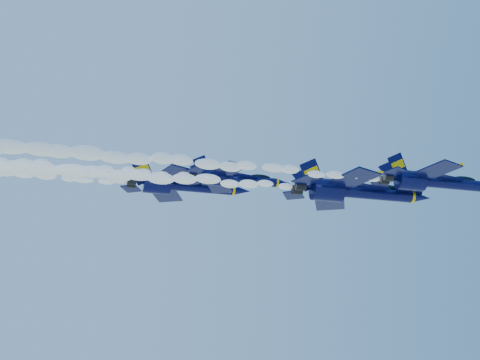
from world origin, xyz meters
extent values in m
cylinder|color=#070836|center=(19.43, -10.13, 151.61)|extent=(8.45, 1.41, 1.41)
ellipsoid|color=#070836|center=(13.51, -10.13, 151.56)|extent=(1.46, 2.54, 6.01)
ellipsoid|color=black|center=(21.03, -10.13, 152.32)|extent=(3.38, 1.10, 0.93)
cube|color=#F5BE01|center=(21.03, -10.13, 152.03)|extent=(3.94, 0.94, 0.17)
cube|color=#070836|center=(15.20, -13.89, 151.61)|extent=(5.03, 5.97, 0.17)
cube|color=#070836|center=(15.20, -6.38, 151.61)|extent=(5.03, 5.97, 0.17)
cube|color=#F5BE01|center=(16.52, -13.89, 151.71)|extent=(2.26, 4.70, 0.09)
cube|color=#F5BE01|center=(16.52, -6.38, 151.71)|extent=(2.26, 4.70, 0.09)
cube|color=#070836|center=(11.45, -11.12, 153.02)|extent=(3.06, 0.97, 3.29)
cube|color=#070836|center=(11.45, -9.15, 153.02)|extent=(3.06, 0.97, 3.29)
cylinder|color=black|center=(10.23, -10.74, 151.52)|extent=(1.13, 1.03, 1.03)
cylinder|color=black|center=(10.23, -9.52, 151.52)|extent=(1.13, 1.03, 1.03)
cube|color=#F5BE01|center=(16.61, -10.13, 152.34)|extent=(10.33, 0.33, 0.08)
ellipsoid|color=white|center=(-17.41, -10.13, 151.22)|extent=(54.33, 2.09, 1.88)
cylinder|color=#070836|center=(10.89, -5.53, 151.27)|extent=(9.79, 1.63, 1.63)
ellipsoid|color=#070836|center=(4.04, -5.53, 151.21)|extent=(1.70, 2.94, 6.96)
cone|color=#070836|center=(17.21, -5.53, 151.27)|extent=(2.83, 1.63, 1.63)
cylinder|color=#F5BE01|center=(15.90, -5.53, 151.27)|extent=(0.38, 1.70, 1.70)
ellipsoid|color=black|center=(12.74, -5.53, 152.08)|extent=(3.92, 1.27, 1.08)
cube|color=#F5BE01|center=(12.74, -5.53, 151.75)|extent=(4.57, 1.09, 0.20)
cube|color=#070836|center=(6.00, -9.88, 151.27)|extent=(5.83, 6.92, 0.20)
cube|color=#070836|center=(6.00, -1.17, 151.27)|extent=(5.83, 6.92, 0.20)
cube|color=#F5BE01|center=(7.52, -9.88, 151.37)|extent=(2.62, 5.45, 0.11)
cube|color=#F5BE01|center=(7.52, -1.17, 151.37)|extent=(2.62, 5.45, 0.11)
cube|color=#070836|center=(1.64, -6.67, 152.90)|extent=(3.55, 1.12, 3.82)
cube|color=#070836|center=(1.64, -4.38, 152.90)|extent=(3.55, 1.12, 3.82)
cylinder|color=black|center=(0.23, -6.23, 151.16)|extent=(1.31, 1.20, 1.20)
cylinder|color=black|center=(0.23, -4.82, 151.16)|extent=(1.31, 1.20, 1.20)
cube|color=#F5BE01|center=(7.63, -5.53, 152.11)|extent=(11.97, 0.38, 0.09)
ellipsoid|color=white|center=(-27.48, -5.53, 150.86)|extent=(54.33, 2.43, 2.18)
cylinder|color=#070836|center=(-3.57, 4.95, 156.00)|extent=(7.71, 1.29, 1.29)
ellipsoid|color=#070836|center=(-8.97, 4.95, 155.95)|extent=(1.34, 2.31, 5.49)
cone|color=#070836|center=(1.40, 4.95, 156.00)|extent=(2.23, 1.29, 1.29)
cylinder|color=#F5BE01|center=(0.37, 4.95, 156.00)|extent=(0.30, 1.34, 1.34)
ellipsoid|color=black|center=(-2.12, 4.95, 156.64)|extent=(3.09, 1.00, 0.85)
cube|color=#F5BE01|center=(-2.12, 4.95, 156.38)|extent=(3.60, 0.86, 0.15)
cube|color=#070836|center=(-7.43, 1.52, 156.00)|extent=(4.59, 5.45, 0.15)
cube|color=#070836|center=(-7.43, 8.38, 156.00)|extent=(4.59, 5.45, 0.15)
cube|color=#F5BE01|center=(-6.23, 1.52, 156.08)|extent=(2.07, 4.29, 0.09)
cube|color=#F5BE01|center=(-6.23, 8.38, 156.08)|extent=(2.07, 4.29, 0.09)
cube|color=#070836|center=(-10.86, 4.05, 157.28)|extent=(2.79, 0.88, 3.01)
cube|color=#070836|center=(-10.86, 5.85, 157.28)|extent=(2.79, 0.88, 3.01)
cylinder|color=black|center=(-11.97, 4.39, 155.91)|extent=(1.03, 0.94, 0.94)
cylinder|color=black|center=(-11.97, 5.51, 155.91)|extent=(1.03, 0.94, 0.94)
cube|color=#F5BE01|center=(-6.15, 4.95, 156.66)|extent=(9.43, 0.30, 0.07)
cylinder|color=#070836|center=(-9.50, 12.08, 157.17)|extent=(9.69, 1.62, 1.62)
ellipsoid|color=#070836|center=(-16.28, 12.08, 157.11)|extent=(1.68, 2.91, 6.89)
cone|color=#070836|center=(-3.25, 12.08, 157.17)|extent=(2.80, 1.62, 1.62)
cylinder|color=#F5BE01|center=(-4.54, 12.08, 157.17)|extent=(0.38, 1.68, 1.68)
ellipsoid|color=black|center=(-7.67, 12.08, 157.98)|extent=(3.88, 1.26, 1.07)
cube|color=#F5BE01|center=(-7.67, 12.08, 157.65)|extent=(4.52, 1.08, 0.19)
cube|color=#070836|center=(-14.34, 7.78, 157.17)|extent=(5.77, 6.84, 0.19)
cube|color=#070836|center=(-14.34, 16.39, 157.17)|extent=(5.77, 6.84, 0.19)
cube|color=#F5BE01|center=(-12.84, 7.78, 157.28)|extent=(2.60, 5.39, 0.11)
cube|color=#F5BE01|center=(-12.84, 16.39, 157.28)|extent=(2.60, 5.39, 0.11)
cube|color=#070836|center=(-18.65, 10.95, 158.78)|extent=(3.51, 1.11, 3.78)
cube|color=#070836|center=(-18.65, 13.21, 158.78)|extent=(3.51, 1.11, 3.78)
cylinder|color=black|center=(-20.05, 11.38, 157.06)|extent=(1.29, 1.18, 1.18)
cylinder|color=black|center=(-20.05, 12.78, 157.06)|extent=(1.29, 1.18, 1.18)
cube|color=#F5BE01|center=(-12.73, 12.08, 158.01)|extent=(11.85, 0.38, 0.09)
camera|label=1|loc=(-24.78, -81.25, 119.74)|focal=50.00mm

